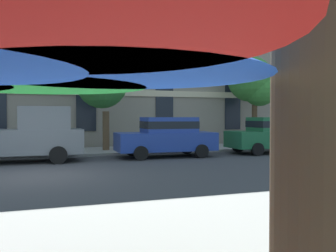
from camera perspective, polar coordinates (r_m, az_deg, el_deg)
name	(u,v)px	position (r m, az deg, el deg)	size (l,w,h in m)	color
ground_plane	(37,176)	(11.35, -20.52, -7.67)	(120.00, 120.00, 0.00)	#38383A
sidewalk_far	(42,153)	(18.09, -19.78, -4.11)	(56.00, 3.60, 0.12)	gray
apartment_building	(44,51)	(26.60, -19.51, 11.35)	(46.28, 12.08, 12.80)	gray
pickup_gray	(22,136)	(14.96, -22.62, -1.56)	(5.10, 2.12, 2.20)	slate
sedan_blue	(167,136)	(15.72, -0.20, -1.59)	(4.40, 1.98, 1.78)	navy
sedan_green	(272,134)	(18.23, 16.56, -1.24)	(4.40, 1.98, 1.78)	#195933
street_tree_middle	(103,84)	(17.93, -10.50, 6.74)	(2.54, 2.54, 4.75)	brown
street_tree_right	(253,82)	(21.60, 13.63, 6.89)	(2.77, 2.69, 5.40)	#4C3823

